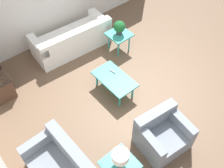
{
  "coord_description": "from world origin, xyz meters",
  "views": [
    {
      "loc": [
        -2.67,
        2.78,
        4.9
      ],
      "look_at": [
        0.17,
        0.38,
        0.55
      ],
      "focal_mm": 42.0,
      "sensor_mm": 36.0,
      "label": 1
    }
  ],
  "objects": [
    {
      "name": "potted_plant",
      "position": [
        1.38,
        -0.89,
        0.75
      ],
      "size": [
        0.3,
        0.3,
        0.38
      ],
      "color": "#333338",
      "rests_on": "side_table_plant"
    },
    {
      "name": "side_table_lamp",
      "position": [
        -1.31,
        1.45,
        0.46
      ],
      "size": [
        0.57,
        0.57,
        0.54
      ],
      "color": "teal",
      "rests_on": "ground_plane"
    },
    {
      "name": "sofa",
      "position": [
        2.22,
        0.06,
        0.3
      ],
      "size": [
        0.99,
        2.14,
        0.78
      ],
      "rotation": [
        0.0,
        0.0,
        1.51
      ],
      "color": "white",
      "rests_on": "ground_plane"
    },
    {
      "name": "coffee_table",
      "position": [
        0.34,
        0.16,
        0.38
      ],
      "size": [
        1.03,
        0.6,
        0.43
      ],
      "color": "teal",
      "rests_on": "ground_plane"
    },
    {
      "name": "armchair",
      "position": [
        -1.31,
        0.35,
        0.32
      ],
      "size": [
        0.92,
        1.02,
        0.8
      ],
      "rotation": [
        0.0,
        0.0,
        -1.69
      ],
      "color": "slate",
      "rests_on": "ground_plane"
    },
    {
      "name": "remote_control",
      "position": [
        0.54,
        0.06,
        0.44
      ],
      "size": [
        0.16,
        0.06,
        0.02
      ],
      "color": "#4C4C51",
      "rests_on": "coffee_table"
    },
    {
      "name": "ground_plane",
      "position": [
        0.0,
        0.0,
        0.0
      ],
      "size": [
        14.0,
        14.0,
        0.0
      ],
      "primitive_type": "plane",
      "color": "brown"
    },
    {
      "name": "loveseat",
      "position": [
        -0.59,
        2.23,
        0.31
      ],
      "size": [
        1.32,
        0.84,
        0.8
      ],
      "rotation": [
        0.0,
        0.0,
        3.16
      ],
      "color": "slate",
      "rests_on": "ground_plane"
    },
    {
      "name": "side_table_plant",
      "position": [
        1.38,
        -0.89,
        0.46
      ],
      "size": [
        0.57,
        0.57,
        0.54
      ],
      "color": "teal",
      "rests_on": "ground_plane"
    },
    {
      "name": "table_lamp",
      "position": [
        -1.31,
        1.45,
        0.81
      ],
      "size": [
        0.29,
        0.29,
        0.4
      ],
      "color": "red",
      "rests_on": "side_table_lamp"
    }
  ]
}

